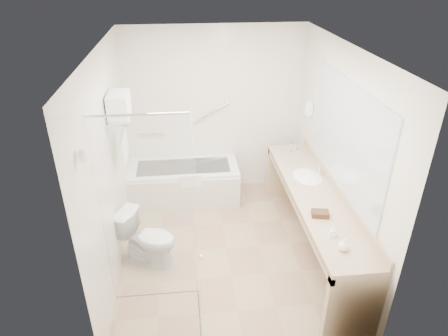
{
  "coord_description": "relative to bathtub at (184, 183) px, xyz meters",
  "views": [
    {
      "loc": [
        -0.46,
        -3.98,
        3.31
      ],
      "look_at": [
        0.0,
        0.3,
        1.0
      ],
      "focal_mm": 32.0,
      "sensor_mm": 36.0,
      "label": 1
    }
  ],
  "objects": [
    {
      "name": "ceiling",
      "position": [
        0.5,
        -1.24,
        2.22
      ],
      "size": [
        2.6,
        3.2,
        0.1
      ],
      "primitive_type": "cube",
      "color": "silver",
      "rests_on": "wall_back"
    },
    {
      "name": "toilet",
      "position": [
        -0.45,
        -1.37,
        0.06
      ],
      "size": [
        0.78,
        0.62,
        0.67
      ],
      "primitive_type": "imported",
      "rotation": [
        0.0,
        0.0,
        1.16
      ],
      "color": "white",
      "rests_on": "floor"
    },
    {
      "name": "soap_bottle_a",
      "position": [
        1.43,
        -2.2,
        0.6
      ],
      "size": [
        0.06,
        0.12,
        0.05
      ],
      "primitive_type": "imported",
      "rotation": [
        0.0,
        0.0,
        -0.1
      ],
      "color": "white",
      "rests_on": "vanity_counter"
    },
    {
      "name": "wall_left",
      "position": [
        -0.8,
        -1.24,
        0.97
      ],
      "size": [
        0.1,
        3.2,
        2.5
      ],
      "primitive_type": "cube",
      "color": "beige",
      "rests_on": "ground"
    },
    {
      "name": "mirror",
      "position": [
        1.79,
        -1.39,
        1.27
      ],
      "size": [
        0.02,
        2.0,
        1.2
      ],
      "primitive_type": "cube",
      "color": "silver",
      "rests_on": "wall_right"
    },
    {
      "name": "towel_shelf",
      "position": [
        -0.67,
        -0.89,
        1.48
      ],
      "size": [
        0.24,
        0.55,
        0.81
      ],
      "color": "silver",
      "rests_on": "wall_left"
    },
    {
      "name": "wall_front",
      "position": [
        0.5,
        -2.84,
        0.97
      ],
      "size": [
        2.6,
        0.1,
        2.5
      ],
      "primitive_type": "cube",
      "color": "beige",
      "rests_on": "ground"
    },
    {
      "name": "amenity_basket",
      "position": [
        1.43,
        -1.85,
        0.6
      ],
      "size": [
        0.2,
        0.15,
        0.06
      ],
      "primitive_type": "cube",
      "rotation": [
        0.0,
        0.0,
        -0.21
      ],
      "color": "#48311A",
      "rests_on": "vanity_counter"
    },
    {
      "name": "shower_enclosure",
      "position": [
        -0.13,
        -2.16,
        0.79
      ],
      "size": [
        0.96,
        0.91,
        2.11
      ],
      "color": "silver",
      "rests_on": "floor"
    },
    {
      "name": "water_bottle_left",
      "position": [
        1.52,
        -0.56,
        0.66
      ],
      "size": [
        0.06,
        0.06,
        0.2
      ],
      "rotation": [
        0.0,
        0.0,
        -0.1
      ],
      "color": "silver",
      "rests_on": "vanity_counter"
    },
    {
      "name": "sink",
      "position": [
        1.55,
        -0.99,
        0.54
      ],
      "size": [
        0.4,
        0.52,
        0.14
      ],
      "primitive_type": "ellipsoid",
      "color": "white",
      "rests_on": "vanity_counter"
    },
    {
      "name": "water_bottle_right",
      "position": [
        1.5,
        -0.4,
        0.67
      ],
      "size": [
        0.06,
        0.06,
        0.2
      ],
      "rotation": [
        0.0,
        0.0,
        0.18
      ],
      "color": "silver",
      "rests_on": "vanity_counter"
    },
    {
      "name": "bathtub",
      "position": [
        0.0,
        0.0,
        0.0
      ],
      "size": [
        1.6,
        0.73,
        0.59
      ],
      "color": "white",
      "rests_on": "floor"
    },
    {
      "name": "wall_right",
      "position": [
        1.8,
        -1.24,
        0.97
      ],
      "size": [
        0.1,
        3.2,
        2.5
      ],
      "primitive_type": "cube",
      "color": "beige",
      "rests_on": "ground"
    },
    {
      "name": "faucet",
      "position": [
        1.7,
        -0.99,
        0.65
      ],
      "size": [
        0.03,
        0.03,
        0.14
      ],
      "primitive_type": "cylinder",
      "color": "silver",
      "rests_on": "vanity_counter"
    },
    {
      "name": "wall_back",
      "position": [
        0.5,
        0.36,
        0.97
      ],
      "size": [
        2.6,
        0.1,
        2.5
      ],
      "primitive_type": "cube",
      "color": "beige",
      "rests_on": "ground"
    },
    {
      "name": "drinking_glass_near",
      "position": [
        1.45,
        -0.73,
        0.62
      ],
      "size": [
        0.09,
        0.09,
        0.09
      ],
      "primitive_type": "cylinder",
      "rotation": [
        0.0,
        0.0,
        0.28
      ],
      "color": "silver",
      "rests_on": "vanity_counter"
    },
    {
      "name": "grab_bar_long",
      "position": [
        0.45,
        0.32,
        0.97
      ],
      "size": [
        0.53,
        0.03,
        0.33
      ],
      "primitive_type": "cylinder",
      "rotation": [
        0.0,
        1.05,
        0.0
      ],
      "color": "silver",
      "rests_on": "wall_back"
    },
    {
      "name": "grab_bar_short",
      "position": [
        -0.45,
        0.32,
        0.67
      ],
      "size": [
        0.4,
        0.03,
        0.03
      ],
      "primitive_type": "cylinder",
      "rotation": [
        0.0,
        1.57,
        0.0
      ],
      "color": "silver",
      "rests_on": "wall_back"
    },
    {
      "name": "soap_bottle_b",
      "position": [
        1.47,
        -2.41,
        0.63
      ],
      "size": [
        0.14,
        0.16,
        0.1
      ],
      "primitive_type": "imported",
      "rotation": [
        0.0,
        0.0,
        -0.34
      ],
      "color": "white",
      "rests_on": "vanity_counter"
    },
    {
      "name": "floor",
      "position": [
        0.5,
        -1.24,
        -0.28
      ],
      "size": [
        3.2,
        3.2,
        0.0
      ],
      "primitive_type": "plane",
      "color": "tan",
      "rests_on": "ground"
    },
    {
      "name": "drinking_glass_far",
      "position": [
        1.32,
        -1.18,
        0.62
      ],
      "size": [
        0.09,
        0.09,
        0.09
      ],
      "primitive_type": "cylinder",
      "rotation": [
        0.0,
        0.0,
        0.37
      ],
      "color": "silver",
      "rests_on": "vanity_counter"
    },
    {
      "name": "hairdryer_unit",
      "position": [
        1.75,
        -0.19,
        1.17
      ],
      "size": [
        0.08,
        0.1,
        0.18
      ],
      "primitive_type": "cube",
      "color": "white",
      "rests_on": "wall_right"
    },
    {
      "name": "vanity_counter",
      "position": [
        1.52,
        -1.39,
        0.36
      ],
      "size": [
        0.55,
        2.7,
        0.95
      ],
      "color": "tan",
      "rests_on": "floor"
    },
    {
      "name": "water_bottle_mid",
      "position": [
        1.44,
        -0.58,
        0.66
      ],
      "size": [
        0.06,
        0.06,
        0.18
      ],
      "rotation": [
        0.0,
        0.0,
        0.42
      ],
      "color": "silver",
      "rests_on": "vanity_counter"
    }
  ]
}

